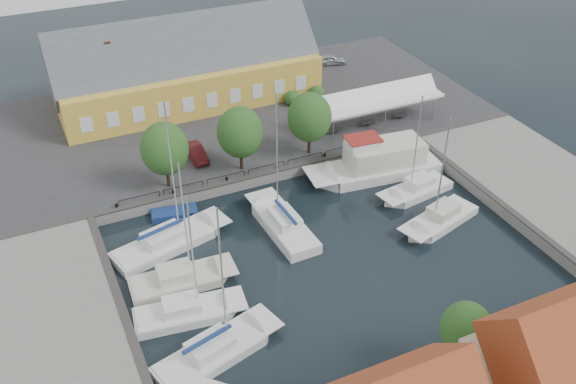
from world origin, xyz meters
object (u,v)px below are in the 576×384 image
(west_boat_a, at_px, (169,243))
(west_boat_b, at_px, (181,281))
(east_boat_a, at_px, (416,191))
(west_boat_c, at_px, (187,314))
(launch_nw, at_px, (173,215))
(trawler, at_px, (378,165))
(east_boat_b, at_px, (440,221))
(car_silver, at_px, (330,60))
(car_red, at_px, (196,153))
(tent_canopy, at_px, (377,100))
(warehouse, at_px, (181,71))
(west_boat_d, at_px, (216,353))
(center_sailboat, at_px, (283,226))

(west_boat_a, height_order, west_boat_b, west_boat_a)
(east_boat_a, relative_size, west_boat_c, 0.97)
(west_boat_a, xyz_separation_m, west_boat_c, (-1.07, -8.34, -0.01))
(west_boat_a, relative_size, launch_nw, 3.15)
(trawler, xyz_separation_m, east_boat_b, (0.71, -8.97, -0.76))
(car_silver, height_order, car_red, car_silver)
(tent_canopy, height_order, trawler, trawler)
(car_red, distance_m, trawler, 17.32)
(car_silver, xyz_separation_m, west_boat_a, (-28.10, -25.32, -1.38))
(trawler, bearing_deg, west_boat_a, -173.82)
(east_boat_b, xyz_separation_m, launch_nw, (-20.28, 10.57, -0.17))
(warehouse, distance_m, west_boat_a, 25.20)
(tent_canopy, bearing_deg, west_boat_c, -145.70)
(east_boat_a, height_order, west_boat_d, west_boat_d)
(car_red, relative_size, east_boat_b, 0.36)
(warehouse, distance_m, east_boat_a, 29.35)
(car_red, height_order, east_boat_b, east_boat_b)
(center_sailboat, distance_m, trawler, 12.48)
(launch_nw, bearing_deg, warehouse, 70.17)
(east_boat_a, bearing_deg, warehouse, 118.78)
(east_boat_a, distance_m, west_boat_a, 22.57)
(car_red, bearing_deg, launch_nw, -123.95)
(west_boat_c, bearing_deg, center_sailboat, 32.08)
(tent_canopy, height_order, west_boat_c, west_boat_c)
(tent_canopy, xyz_separation_m, west_boat_c, (-26.15, -17.84, -3.42))
(west_boat_d, bearing_deg, east_boat_a, 24.53)
(warehouse, distance_m, tent_canopy, 21.63)
(east_boat_a, bearing_deg, center_sailboat, 178.91)
(west_boat_a, bearing_deg, west_boat_b, -96.00)
(warehouse, height_order, launch_nw, warehouse)
(car_red, height_order, west_boat_b, west_boat_b)
(east_boat_b, distance_m, west_boat_b, 22.32)
(east_boat_b, height_order, launch_nw, east_boat_b)
(car_silver, relative_size, launch_nw, 0.91)
(warehouse, relative_size, east_boat_b, 2.63)
(center_sailboat, height_order, west_boat_b, center_sailboat)
(center_sailboat, height_order, east_boat_b, center_sailboat)
(tent_canopy, bearing_deg, east_boat_b, -101.66)
(center_sailboat, bearing_deg, east_boat_b, -21.18)
(warehouse, xyz_separation_m, tent_canopy, (16.60, -13.86, -0.74))
(center_sailboat, height_order, west_boat_a, west_boat_a)
(car_red, xyz_separation_m, west_boat_a, (-5.83, -10.56, -1.38))
(launch_nw, bearing_deg, tent_canopy, 13.39)
(warehouse, distance_m, west_boat_d, 37.24)
(west_boat_b, bearing_deg, launch_nw, 77.28)
(center_sailboat, xyz_separation_m, west_boat_d, (-9.70, -10.70, -0.09))
(tent_canopy, relative_size, center_sailboat, 1.10)
(car_red, height_order, west_boat_d, west_boat_d)
(car_silver, height_order, west_boat_d, west_boat_d)
(car_red, xyz_separation_m, west_boat_d, (-6.26, -23.11, -1.38))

